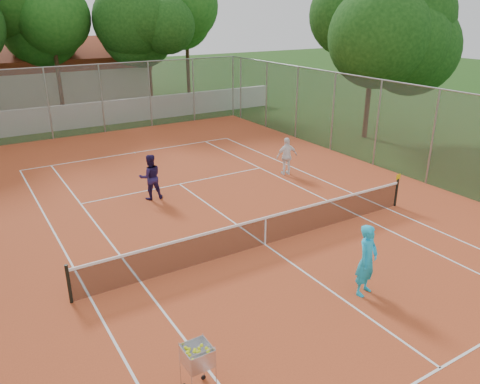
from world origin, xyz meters
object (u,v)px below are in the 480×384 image
clubhouse (30,75)px  player_near (367,260)px  tennis_net (265,231)px  player_far_right (287,156)px  player_far_left (150,177)px  ball_hopper (198,368)px

clubhouse → player_near: bearing=-85.3°
tennis_net → player_far_right: bearing=47.5°
tennis_net → player_near: bearing=-79.2°
tennis_net → player_near: player_near is taller
player_far_left → player_near: bearing=112.0°
player_far_right → ball_hopper: 13.13m
tennis_net → player_far_left: 5.74m
player_near → player_far_left: size_ratio=1.08×
clubhouse → player_far_left: (0.41, -23.50, -1.29)m
tennis_net → player_far_left: size_ratio=6.64×
player_near → ball_hopper: 5.28m
clubhouse → player_far_right: size_ratio=9.72×
player_near → tennis_net: bearing=83.7°
player_near → ball_hopper: (-5.21, -0.77, -0.39)m
player_far_left → ball_hopper: (-2.94, -9.82, -0.32)m
tennis_net → ball_hopper: bearing=-136.3°
tennis_net → ball_hopper: 6.27m
player_near → player_far_left: player_near is taller
player_far_right → player_far_left: bearing=7.2°
clubhouse → ball_hopper: size_ratio=14.25×
clubhouse → ball_hopper: bearing=-94.4°
ball_hopper → player_far_left: bearing=77.5°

